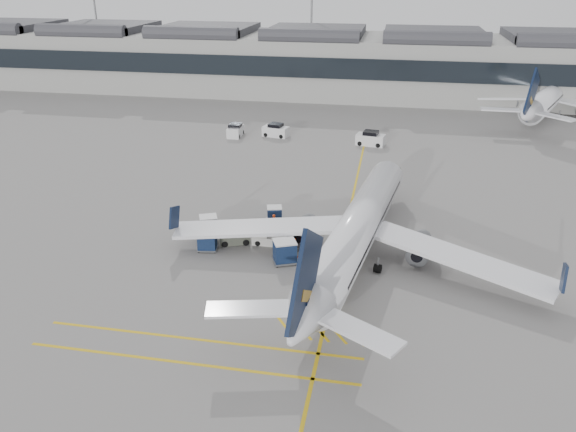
% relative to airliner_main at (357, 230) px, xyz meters
% --- Properties ---
extents(ground, '(220.00, 220.00, 0.00)m').
position_rel_airliner_main_xyz_m(ground, '(-11.39, -3.46, -2.77)').
color(ground, gray).
rests_on(ground, ground).
extents(terminal, '(200.00, 20.45, 12.40)m').
position_rel_airliner_main_xyz_m(terminal, '(-11.39, 68.47, 3.37)').
color(terminal, '#9E9E99').
rests_on(terminal, ground).
extents(light_masts, '(113.00, 0.60, 25.45)m').
position_rel_airliner_main_xyz_m(light_masts, '(-13.06, 82.54, 11.72)').
color(light_masts, slate).
rests_on(light_masts, ground).
extents(apron_markings, '(0.25, 60.00, 0.01)m').
position_rel_airliner_main_xyz_m(apron_markings, '(-1.39, 6.54, -2.76)').
color(apron_markings, gold).
rests_on(apron_markings, ground).
extents(airliner_main, '(32.04, 35.26, 9.42)m').
position_rel_airliner_main_xyz_m(airliner_main, '(0.00, 0.00, 0.00)').
color(airliner_main, white).
rests_on(airliner_main, ground).
extents(airliner_far, '(32.16, 35.53, 10.06)m').
position_rel_airliner_main_xyz_m(airliner_far, '(27.79, 57.20, 0.19)').
color(airliner_far, white).
rests_on(airliner_far, ground).
extents(belt_loader, '(5.14, 1.79, 2.11)m').
position_rel_airliner_main_xyz_m(belt_loader, '(-7.45, 1.68, -2.15)').
color(belt_loader, silver).
rests_on(belt_loader, ground).
extents(baggage_cart_a, '(1.79, 1.60, 1.61)m').
position_rel_airliner_main_xyz_m(baggage_cart_a, '(-8.47, 6.25, -1.91)').
color(baggage_cart_a, gray).
rests_on(baggage_cart_a, ground).
extents(baggage_cart_b, '(2.44, 2.26, 2.06)m').
position_rel_airliner_main_xyz_m(baggage_cart_b, '(-5.88, -1.77, -1.66)').
color(baggage_cart_b, gray).
rests_on(baggage_cart_b, ground).
extents(baggage_cart_c, '(1.92, 1.67, 1.81)m').
position_rel_airliner_main_xyz_m(baggage_cart_c, '(-13.08, -0.75, -1.80)').
color(baggage_cart_c, gray).
rests_on(baggage_cart_c, ground).
extents(baggage_cart_d, '(2.13, 1.96, 1.81)m').
position_rel_airliner_main_xyz_m(baggage_cart_d, '(-14.00, 2.44, -1.80)').
color(baggage_cart_d, gray).
rests_on(baggage_cart_d, ground).
extents(ramp_agent_a, '(0.70, 0.63, 1.62)m').
position_rel_airliner_main_xyz_m(ramp_agent_a, '(-8.10, 4.37, -1.96)').
color(ramp_agent_a, '#FF410D').
rests_on(ramp_agent_a, ground).
extents(ramp_agent_b, '(0.89, 0.70, 1.79)m').
position_rel_airliner_main_xyz_m(ramp_agent_b, '(-5.34, -0.61, -1.87)').
color(ramp_agent_b, '#ED3D0C').
rests_on(ramp_agent_b, ground).
extents(pushback_tug, '(3.08, 2.47, 1.50)m').
position_rel_airliner_main_xyz_m(pushback_tug, '(-11.11, 1.10, -2.10)').
color(pushback_tug, '#565B4D').
rests_on(pushback_tug, ground).
extents(safety_cone_nose, '(0.39, 0.39, 0.55)m').
position_rel_airliner_main_xyz_m(safety_cone_nose, '(0.80, 19.34, -2.49)').
color(safety_cone_nose, '#F24C0A').
rests_on(safety_cone_nose, ground).
extents(safety_cone_engine, '(0.33, 0.33, 0.45)m').
position_rel_airliner_main_xyz_m(safety_cone_engine, '(4.69, 5.71, -2.54)').
color(safety_cone_engine, '#F24C0A').
rests_on(safety_cone_engine, ground).
extents(service_van_left, '(4.05, 2.62, 1.92)m').
position_rel_airliner_main_xyz_m(service_van_left, '(-14.61, 36.14, -1.91)').
color(service_van_left, silver).
rests_on(service_van_left, ground).
extents(service_van_mid, '(1.89, 3.67, 1.87)m').
position_rel_airliner_main_xyz_m(service_van_mid, '(-20.49, 35.13, -1.93)').
color(service_van_mid, silver).
rests_on(service_van_mid, ground).
extents(service_van_right, '(4.22, 2.64, 2.02)m').
position_rel_airliner_main_xyz_m(service_van_right, '(-0.56, 34.25, -1.87)').
color(service_van_right, silver).
rests_on(service_van_right, ground).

